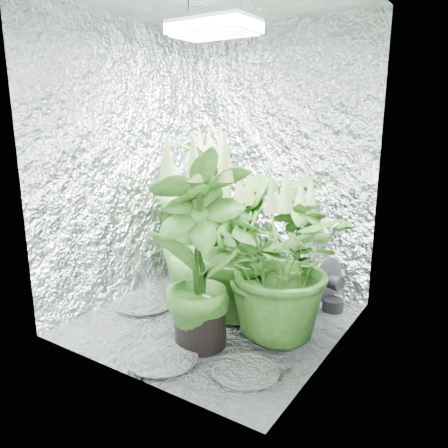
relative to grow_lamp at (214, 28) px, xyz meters
name	(u,v)px	position (x,y,z in m)	size (l,w,h in m)	color
ground	(215,319)	(0.00, 0.00, -1.83)	(1.60, 1.60, 0.00)	silver
walls	(215,171)	(0.00, 0.00, -0.83)	(1.62, 1.62, 2.00)	silver
grow_lamp	(214,28)	(0.00, 0.00, 0.00)	(0.50, 0.30, 0.22)	gray
plant_a	(198,227)	(-0.61, 0.64, -1.41)	(0.92, 0.92, 0.89)	black
plant_b	(298,244)	(0.31, 0.63, -1.40)	(0.58, 0.58, 0.95)	black
plant_c	(238,250)	(0.12, 0.10, -1.35)	(0.56, 0.56, 1.02)	black
plant_d	(207,224)	(-0.19, 0.19, -1.23)	(0.92, 0.92, 1.28)	black
plant_e	(273,262)	(0.44, -0.03, -1.34)	(0.91, 0.91, 1.03)	black
plant_f	(199,251)	(0.12, -0.33, -1.24)	(0.83, 0.83, 1.26)	black
circulation_fan	(330,288)	(0.59, 0.57, -1.67)	(0.19, 0.32, 0.38)	black
plant_label	(206,302)	(0.18, -0.37, -1.53)	(0.05, 0.01, 0.08)	white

